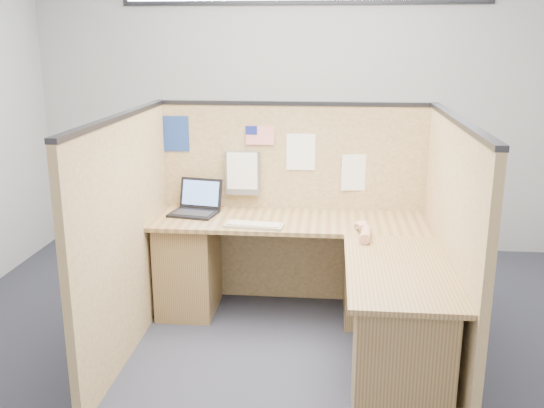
# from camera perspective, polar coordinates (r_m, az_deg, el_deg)

# --- Properties ---
(floor) EXTENTS (5.00, 5.00, 0.00)m
(floor) POSITION_cam_1_polar(r_m,az_deg,el_deg) (3.96, 0.94, -14.51)
(floor) COLOR #1E202B
(floor) RESTS_ON ground
(wall_back) EXTENTS (5.00, 0.00, 5.00)m
(wall_back) POSITION_cam_1_polar(r_m,az_deg,el_deg) (5.71, 2.90, 9.57)
(wall_back) COLOR #A9ACAF
(wall_back) RESTS_ON floor
(wall_front) EXTENTS (5.00, 0.00, 5.00)m
(wall_front) POSITION_cam_1_polar(r_m,az_deg,el_deg) (1.33, -6.95, -10.04)
(wall_front) COLOR #A9ACAF
(wall_front) RESTS_ON floor
(cubicle_partitions) EXTENTS (2.06, 1.83, 1.53)m
(cubicle_partitions) POSITION_cam_1_polar(r_m,az_deg,el_deg) (4.04, 1.49, -1.97)
(cubicle_partitions) COLOR olive
(cubicle_partitions) RESTS_ON floor
(l_desk) EXTENTS (1.95, 1.75, 0.73)m
(l_desk) POSITION_cam_1_polar(r_m,az_deg,el_deg) (4.03, 3.93, -7.74)
(l_desk) COLOR brown
(l_desk) RESTS_ON floor
(laptop) EXTENTS (0.36, 0.37, 0.24)m
(laptop) POSITION_cam_1_polar(r_m,az_deg,el_deg) (4.49, -7.25, -0.07)
(laptop) COLOR black
(laptop) RESTS_ON l_desk
(keyboard) EXTENTS (0.41, 0.18, 0.03)m
(keyboard) POSITION_cam_1_polar(r_m,az_deg,el_deg) (4.12, -1.71, -2.01)
(keyboard) COLOR gray
(keyboard) RESTS_ON l_desk
(mouse) EXTENTS (0.11, 0.07, 0.04)m
(mouse) POSITION_cam_1_polar(r_m,az_deg,el_deg) (4.09, 8.49, -2.19)
(mouse) COLOR silver
(mouse) RESTS_ON l_desk
(hand_forearm) EXTENTS (0.10, 0.35, 0.07)m
(hand_forearm) POSITION_cam_1_polar(r_m,az_deg,el_deg) (3.97, 8.71, -2.55)
(hand_forearm) COLOR tan
(hand_forearm) RESTS_ON l_desk
(blue_poster) EXTENTS (0.20, 0.01, 0.26)m
(blue_poster) POSITION_cam_1_polar(r_m,az_deg,el_deg) (4.60, -9.04, 6.55)
(blue_poster) COLOR navy
(blue_poster) RESTS_ON cubicle_partitions
(american_flag) EXTENTS (0.22, 0.01, 0.37)m
(american_flag) POSITION_cam_1_polar(r_m,az_deg,el_deg) (4.47, -1.47, 6.30)
(american_flag) COLOR olive
(american_flag) RESTS_ON cubicle_partitions
(file_holder) EXTENTS (0.26, 0.05, 0.33)m
(file_holder) POSITION_cam_1_polar(r_m,az_deg,el_deg) (4.52, -2.78, 2.95)
(file_holder) COLOR slate
(file_holder) RESTS_ON cubicle_partitions
(paper_left) EXTENTS (0.21, 0.00, 0.27)m
(paper_left) POSITION_cam_1_polar(r_m,az_deg,el_deg) (4.47, 2.73, 4.91)
(paper_left) COLOR white
(paper_left) RESTS_ON cubicle_partitions
(paper_right) EXTENTS (0.21, 0.03, 0.27)m
(paper_right) POSITION_cam_1_polar(r_m,az_deg,el_deg) (4.50, 7.91, 2.94)
(paper_right) COLOR white
(paper_right) RESTS_ON cubicle_partitions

